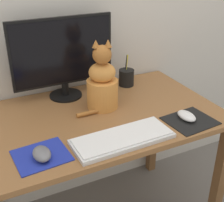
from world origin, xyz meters
name	(u,v)px	position (x,y,z in m)	size (l,w,h in m)	color
desk	(99,134)	(0.00, 0.00, 0.63)	(1.14, 0.70, 0.74)	brown
monitor	(63,56)	(-0.08, 0.25, 0.96)	(0.52, 0.17, 0.41)	black
keyboard	(123,138)	(0.00, -0.25, 0.75)	(0.42, 0.18, 0.02)	silver
mousepad_left	(41,155)	(-0.32, -0.20, 0.74)	(0.21, 0.19, 0.00)	#1E2D9E
mousepad_right	(190,121)	(0.35, -0.24, 0.74)	(0.23, 0.20, 0.00)	black
computer_mouse_left	(42,154)	(-0.33, -0.22, 0.76)	(0.07, 0.10, 0.04)	slate
computer_mouse_right	(187,116)	(0.34, -0.22, 0.76)	(0.06, 0.11, 0.03)	white
cat	(102,83)	(0.05, 0.06, 0.86)	(0.25, 0.19, 0.34)	#D6893D
pen_cup	(126,77)	(0.28, 0.24, 0.78)	(0.08, 0.08, 0.18)	black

